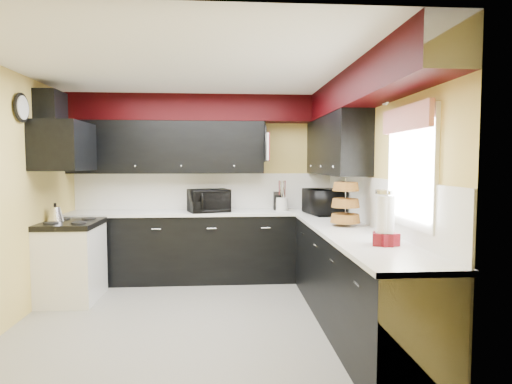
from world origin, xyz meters
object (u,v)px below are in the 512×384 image
(kettle, at_px, (55,214))
(utensil_crock, at_px, (282,204))
(toaster_oven, at_px, (209,201))
(knife_block, at_px, (278,201))
(microwave, at_px, (324,202))

(kettle, bearing_deg, utensil_crock, 14.68)
(toaster_oven, distance_m, utensil_crock, 0.99)
(toaster_oven, height_order, knife_block, toaster_oven)
(utensil_crock, distance_m, kettle, 2.83)
(utensil_crock, bearing_deg, knife_block, 126.01)
(toaster_oven, bearing_deg, knife_block, -8.60)
(microwave, bearing_deg, kettle, 84.40)
(microwave, distance_m, kettle, 3.22)
(knife_block, height_order, kettle, knife_block)
(toaster_oven, distance_m, kettle, 1.86)
(kettle, bearing_deg, microwave, 4.72)
(knife_block, xyz_separation_m, kettle, (-2.68, -0.79, -0.06))
(utensil_crock, bearing_deg, kettle, -165.32)
(utensil_crock, height_order, knife_block, knife_block)
(utensil_crock, relative_size, kettle, 0.98)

